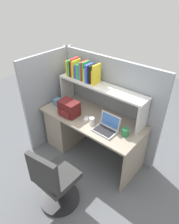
% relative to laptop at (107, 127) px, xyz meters
% --- Properties ---
extents(ground_plane, '(8.00, 8.00, 0.00)m').
position_rel_laptop_xyz_m(ground_plane, '(-0.35, 0.10, -0.78)').
color(ground_plane, '#595B60').
extents(desk, '(1.60, 0.70, 0.73)m').
position_rel_laptop_xyz_m(desk, '(-0.74, 0.10, -0.38)').
color(desk, gray).
rests_on(desk, ground_plane).
extents(cubicle_partition_rear, '(1.84, 0.05, 1.55)m').
position_rel_laptop_xyz_m(cubicle_partition_rear, '(-0.35, 0.48, -0.01)').
color(cubicle_partition_rear, gray).
rests_on(cubicle_partition_rear, ground_plane).
extents(cubicle_partition_left, '(0.05, 1.06, 1.55)m').
position_rel_laptop_xyz_m(cubicle_partition_left, '(-1.20, 0.05, -0.01)').
color(cubicle_partition_left, gray).
rests_on(cubicle_partition_left, ground_plane).
extents(overhead_hutch, '(1.44, 0.28, 0.45)m').
position_rel_laptop_xyz_m(overhead_hutch, '(-0.35, 0.30, 0.30)').
color(overhead_hutch, beige).
rests_on(overhead_hutch, desk).
extents(reference_books_on_shelf, '(0.55, 0.18, 0.29)m').
position_rel_laptop_xyz_m(reference_books_on_shelf, '(-0.69, 0.30, 0.53)').
color(reference_books_on_shelf, yellow).
rests_on(reference_books_on_shelf, overhead_hutch).
extents(laptop, '(0.31, 0.25, 0.22)m').
position_rel_laptop_xyz_m(laptop, '(0.00, 0.00, 0.00)').
color(laptop, '#B7BABF').
rests_on(laptop, desk).
extents(backpack, '(0.30, 0.23, 0.23)m').
position_rel_laptop_xyz_m(backpack, '(-0.66, -0.06, 0.06)').
color(backpack, '#591919').
rests_on(backpack, desk).
extents(computer_mouse, '(0.08, 0.12, 0.03)m').
position_rel_laptop_xyz_m(computer_mouse, '(-0.37, 0.00, -0.03)').
color(computer_mouse, silver).
rests_on(computer_mouse, desk).
extents(paper_cup, '(0.08, 0.08, 0.10)m').
position_rel_laptop_xyz_m(paper_cup, '(-0.24, -0.02, 0.00)').
color(paper_cup, white).
rests_on(paper_cup, desk).
extents(tissue_box, '(0.22, 0.12, 0.10)m').
position_rel_laptop_xyz_m(tissue_box, '(-0.95, 0.03, -0.00)').
color(tissue_box, teal).
rests_on(tissue_box, desk).
extents(snack_canister, '(0.10, 0.10, 0.11)m').
position_rel_laptop_xyz_m(snack_canister, '(0.25, 0.07, 0.00)').
color(snack_canister, '#26723F').
rests_on(snack_canister, desk).
extents(office_chair, '(0.52, 0.52, 0.93)m').
position_rel_laptop_xyz_m(office_chair, '(-0.11, -0.88, -0.39)').
color(office_chair, black).
rests_on(office_chair, ground_plane).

